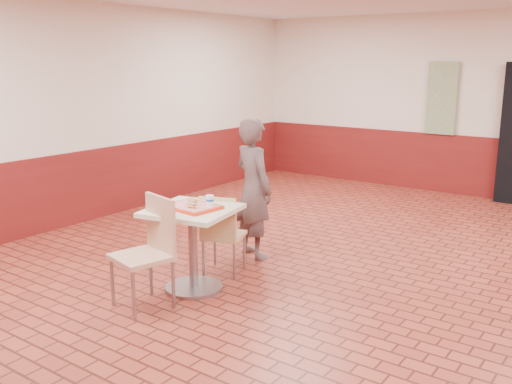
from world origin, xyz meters
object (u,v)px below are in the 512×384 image
Objects in this scene: main_table at (193,235)px; ring_donut at (193,201)px; serving_tray at (192,207)px; paper_cup at (210,200)px; long_john_donut at (192,205)px; chair_main_front at (149,246)px; customer at (253,189)px; chair_main_back at (221,231)px.

ring_donut is at bearing 127.89° from main_table.
main_table is 0.29m from serving_tray.
long_john_donut is at bearing -119.60° from paper_cup.
long_john_donut is 0.18m from paper_cup.
ring_donut is at bearing 103.52° from chair_main_front.
long_john_donut is at bearing 86.53° from chair_main_front.
customer is 16.20× the size of paper_cup.
serving_tray reaches higher than main_table.
long_john_donut is at bearing -47.54° from main_table.
chair_main_front reaches higher than chair_main_back.
ring_donut is at bearing 129.86° from long_john_donut.
chair_main_back is 0.55m from ring_donut.
main_table is at bearing 115.92° from customer.
chair_main_back is 0.60m from serving_tray.
customer is (-0.08, 0.68, 0.32)m from chair_main_back.
chair_main_front is at bearing 111.68° from customer.
serving_tray is at bearing -52.11° from ring_donut.
chair_main_front is at bearing -98.68° from serving_tray.
customer is at bearing 105.03° from chair_main_front.
serving_tray is 0.19m from paper_cup.
serving_tray is at bearing 95.27° from chair_main_front.
customer is at bearing 95.33° from serving_tray.
chair_main_front is 0.58m from serving_tray.
customer is at bearing 91.93° from ring_donut.
serving_tray is at bearing -148.41° from paper_cup.
customer reaches higher than serving_tray.
paper_cup is (0.26, -1.06, 0.11)m from customer.
main_table is 5.76× the size of long_john_donut.
long_john_donut is (0.06, -0.07, 0.32)m from main_table.
chair_main_front is 1.67m from customer.
chair_main_back is (-0.03, 0.48, -0.08)m from main_table.
customer reaches higher than ring_donut.
main_table is 0.96× the size of chair_main_back.
long_john_donut is (0.17, -1.22, 0.08)m from customer.
paper_cup is (0.15, 0.09, 0.35)m from main_table.
chair_main_front is 0.55m from long_john_donut.
chair_main_back is at bearing 93.50° from serving_tray.
main_table is at bearing 90.00° from serving_tray.
customer is (-0.03, 1.65, 0.23)m from chair_main_front.
ring_donut is (-0.07, 0.09, 0.03)m from serving_tray.
chair_main_front is 2.04× the size of serving_tray.
customer is 1.06m from ring_donut.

